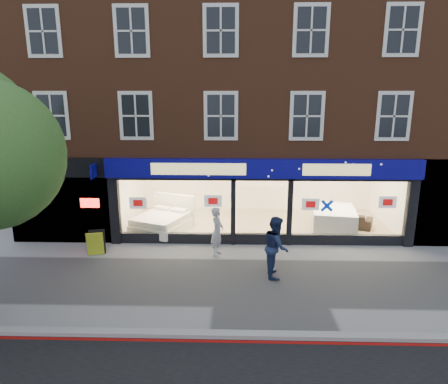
{
  "coord_description": "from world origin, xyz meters",
  "views": [
    {
      "loc": [
        -1.0,
        -11.21,
        5.64
      ],
      "look_at": [
        -1.38,
        2.5,
        2.17
      ],
      "focal_mm": 32.0,
      "sensor_mm": 36.0,
      "label": 1
    }
  ],
  "objects_px": {
    "sofa": "(346,219)",
    "pedestrian_grey": "(217,231)",
    "pedestrian_blue": "(276,246)",
    "mattress_stack": "(333,218)",
    "a_board": "(96,243)",
    "display_bed": "(163,221)"
  },
  "relations": [
    {
      "from": "mattress_stack",
      "to": "sofa",
      "type": "relative_size",
      "value": 1.13
    },
    {
      "from": "mattress_stack",
      "to": "a_board",
      "type": "relative_size",
      "value": 2.67
    },
    {
      "from": "pedestrian_blue",
      "to": "mattress_stack",
      "type": "bearing_deg",
      "value": -33.29
    },
    {
      "from": "sofa",
      "to": "a_board",
      "type": "height_order",
      "value": "a_board"
    },
    {
      "from": "pedestrian_grey",
      "to": "mattress_stack",
      "type": "bearing_deg",
      "value": -47.44
    },
    {
      "from": "display_bed",
      "to": "a_board",
      "type": "height_order",
      "value": "display_bed"
    },
    {
      "from": "mattress_stack",
      "to": "pedestrian_grey",
      "type": "relative_size",
      "value": 1.36
    },
    {
      "from": "pedestrian_grey",
      "to": "a_board",
      "type": "bearing_deg",
      "value": 104.04
    },
    {
      "from": "a_board",
      "to": "pedestrian_grey",
      "type": "distance_m",
      "value": 4.3
    },
    {
      "from": "pedestrian_grey",
      "to": "display_bed",
      "type": "bearing_deg",
      "value": 57.56
    },
    {
      "from": "mattress_stack",
      "to": "sofa",
      "type": "height_order",
      "value": "mattress_stack"
    },
    {
      "from": "sofa",
      "to": "pedestrian_grey",
      "type": "bearing_deg",
      "value": 53.44
    },
    {
      "from": "display_bed",
      "to": "a_board",
      "type": "bearing_deg",
      "value": -105.65
    },
    {
      "from": "display_bed",
      "to": "pedestrian_grey",
      "type": "height_order",
      "value": "pedestrian_grey"
    },
    {
      "from": "a_board",
      "to": "pedestrian_blue",
      "type": "height_order",
      "value": "pedestrian_blue"
    },
    {
      "from": "sofa",
      "to": "pedestrian_blue",
      "type": "relative_size",
      "value": 1.09
    },
    {
      "from": "sofa",
      "to": "pedestrian_blue",
      "type": "xyz_separation_m",
      "value": [
        -3.4,
        -4.59,
        0.56
      ]
    },
    {
      "from": "display_bed",
      "to": "pedestrian_grey",
      "type": "distance_m",
      "value": 3.35
    },
    {
      "from": "a_board",
      "to": "mattress_stack",
      "type": "bearing_deg",
      "value": 4.01
    },
    {
      "from": "pedestrian_grey",
      "to": "sofa",
      "type": "bearing_deg",
      "value": -47.62
    },
    {
      "from": "display_bed",
      "to": "mattress_stack",
      "type": "relative_size",
      "value": 1.17
    },
    {
      "from": "mattress_stack",
      "to": "sofa",
      "type": "xyz_separation_m",
      "value": [
        0.6,
        0.32,
        -0.11
      ]
    }
  ]
}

